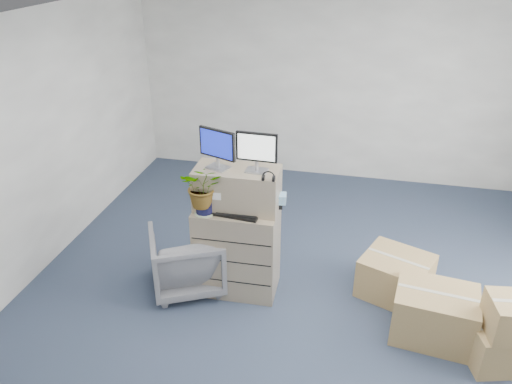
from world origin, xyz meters
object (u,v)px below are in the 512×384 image
monitor_right (257,150)px  water_bottle (242,195)px  monitor_left (217,147)px  keyboard (237,214)px  potted_plant (203,191)px  office_chair (187,257)px  filing_cabinet_lower (237,249)px

monitor_right → water_bottle: monitor_right is taller
monitor_left → keyboard: size_ratio=0.87×
monitor_right → potted_plant: monitor_right is taller
water_bottle → potted_plant: 0.42m
office_chair → monitor_right: bearing=163.6°
monitor_left → keyboard: (0.22, -0.14, -0.64)m
water_bottle → office_chair: size_ratio=0.32×
filing_cabinet_lower → potted_plant: (-0.29, -0.16, 0.74)m
filing_cabinet_lower → potted_plant: potted_plant is taller
filing_cabinet_lower → office_chair: filing_cabinet_lower is taller
monitor_left → keyboard: monitor_left is taller
monitor_left → potted_plant: (-0.10, -0.18, -0.40)m
monitor_left → potted_plant: size_ratio=0.86×
keyboard → office_chair: keyboard is taller
office_chair → water_bottle: bearing=170.0°
keyboard → water_bottle: 0.22m
filing_cabinet_lower → monitor_right: size_ratio=2.44×
filing_cabinet_lower → monitor_left: monitor_left is taller
filing_cabinet_lower → monitor_left: size_ratio=2.44×
water_bottle → office_chair: (-0.58, -0.17, -0.73)m
filing_cabinet_lower → keyboard: 0.52m
monitor_left → water_bottle: (0.23, 0.05, -0.53)m
monitor_right → office_chair: (-0.74, -0.13, -1.25)m
filing_cabinet_lower → monitor_left: (-0.19, 0.02, 1.14)m
monitor_left → monitor_right: size_ratio=1.00×
potted_plant → office_chair: (-0.25, 0.06, -0.85)m
potted_plant → monitor_left: bearing=61.1°
water_bottle → potted_plant: bearing=-144.7°
monitor_right → potted_plant: size_ratio=0.86×
potted_plant → office_chair: 0.89m
water_bottle → office_chair: 0.95m
monitor_left → office_chair: 1.31m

